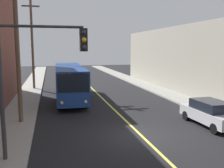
% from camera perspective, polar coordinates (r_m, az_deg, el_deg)
% --- Properties ---
extents(ground_plane, '(120.00, 120.00, 0.00)m').
position_cam_1_polar(ground_plane, '(14.81, 6.59, -11.47)').
color(ground_plane, black).
extents(sidewalk_left, '(2.50, 90.00, 0.15)m').
position_cam_1_polar(sidewalk_left, '(23.69, -19.14, -4.22)').
color(sidewalk_left, gray).
rests_on(sidewalk_left, ground).
extents(sidewalk_right, '(2.50, 90.00, 0.15)m').
position_cam_1_polar(sidewalk_right, '(26.52, 13.85, -2.72)').
color(sidewalk_right, gray).
rests_on(sidewalk_right, ground).
extents(lane_stripe_center, '(0.16, 60.00, 0.01)m').
position_cam_1_polar(lane_stripe_center, '(28.92, -3.75, -1.75)').
color(lane_stripe_center, '#D8CC4C').
rests_on(lane_stripe_center, ground).
extents(building_right_warehouse, '(12.00, 24.90, 7.35)m').
position_cam_1_polar(building_right_warehouse, '(34.95, 20.11, 5.53)').
color(building_right_warehouse, gray).
rests_on(building_right_warehouse, ground).
extents(city_bus, '(2.81, 12.20, 3.20)m').
position_cam_1_polar(city_bus, '(25.03, -9.59, 0.81)').
color(city_bus, navy).
rests_on(city_bus, ground).
extents(parked_car_silver, '(1.96, 4.46, 1.62)m').
position_cam_1_polar(parked_car_silver, '(17.46, 21.31, -6.05)').
color(parked_car_silver, '#B7B7BC').
rests_on(parked_car_silver, ground).
extents(utility_pole_near, '(2.40, 0.28, 11.97)m').
position_cam_1_polar(utility_pole_near, '(17.32, -20.86, 13.30)').
color(utility_pole_near, brown).
rests_on(utility_pole_near, sidewalk_left).
extents(utility_pole_mid, '(2.40, 0.28, 11.10)m').
position_cam_1_polar(utility_pole_mid, '(31.54, -17.61, 10.05)').
color(utility_pole_mid, brown).
rests_on(utility_pole_mid, sidewalk_left).
extents(traffic_signal_left_corner, '(3.75, 0.48, 6.00)m').
position_cam_1_polar(traffic_signal_left_corner, '(11.27, -16.32, 4.52)').
color(traffic_signal_left_corner, '#2D2D33').
rests_on(traffic_signal_left_corner, sidewalk_left).
extents(fire_hydrant, '(0.44, 0.26, 0.84)m').
position_cam_1_polar(fire_hydrant, '(21.31, 20.19, -4.21)').
color(fire_hydrant, red).
rests_on(fire_hydrant, sidewalk_right).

